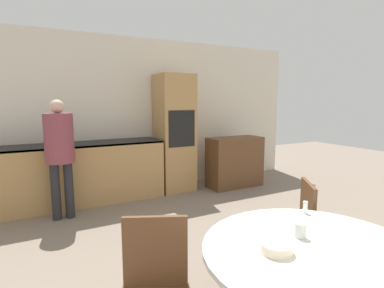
# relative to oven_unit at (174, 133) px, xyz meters

# --- Properties ---
(wall_back) EXTENTS (6.61, 0.05, 2.60)m
(wall_back) POSITION_rel_oven_unit_xyz_m (-0.66, 0.34, 0.30)
(wall_back) COLOR silver
(wall_back) RESTS_ON ground_plane
(kitchen_counter) EXTENTS (2.78, 0.60, 0.92)m
(kitchen_counter) POSITION_rel_oven_unit_xyz_m (-1.73, -0.01, -0.52)
(kitchen_counter) COLOR tan
(kitchen_counter) RESTS_ON ground_plane
(oven_unit) EXTENTS (0.59, 0.59, 1.99)m
(oven_unit) POSITION_rel_oven_unit_xyz_m (0.00, 0.00, 0.00)
(oven_unit) COLOR tan
(oven_unit) RESTS_ON ground_plane
(sideboard) EXTENTS (0.99, 0.45, 0.90)m
(sideboard) POSITION_rel_oven_unit_xyz_m (1.04, -0.35, -0.55)
(sideboard) COLOR brown
(sideboard) RESTS_ON ground_plane
(chair_far_left) EXTENTS (0.53, 0.53, 0.89)m
(chair_far_left) POSITION_rel_oven_unit_xyz_m (-1.60, -3.22, -0.49)
(chair_far_left) COLOR brown
(chair_far_left) RESTS_ON ground_plane
(chair_far_right) EXTENTS (0.56, 0.56, 0.89)m
(chair_far_right) POSITION_rel_oven_unit_xyz_m (-0.28, -2.99, -0.49)
(chair_far_right) COLOR brown
(chair_far_right) RESTS_ON ground_plane
(person_standing) EXTENTS (0.36, 0.36, 1.57)m
(person_standing) POSITION_rel_oven_unit_xyz_m (-1.87, -0.53, -0.03)
(person_standing) COLOR #262628
(person_standing) RESTS_ON ground_plane
(cup) EXTENTS (0.07, 0.07, 0.08)m
(cup) POSITION_rel_oven_unit_xyz_m (-0.81, -3.52, -0.19)
(cup) COLOR silver
(cup) RESTS_ON dining_table
(bowl_near) EXTENTS (0.17, 0.17, 0.05)m
(bowl_near) POSITION_rel_oven_unit_xyz_m (-1.06, -3.59, -0.21)
(bowl_near) COLOR beige
(bowl_near) RESTS_ON dining_table
(salt_shaker) EXTENTS (0.03, 0.03, 0.09)m
(salt_shaker) POSITION_rel_oven_unit_xyz_m (-0.48, -3.27, -0.19)
(salt_shaker) COLOR white
(salt_shaker) RESTS_ON dining_table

